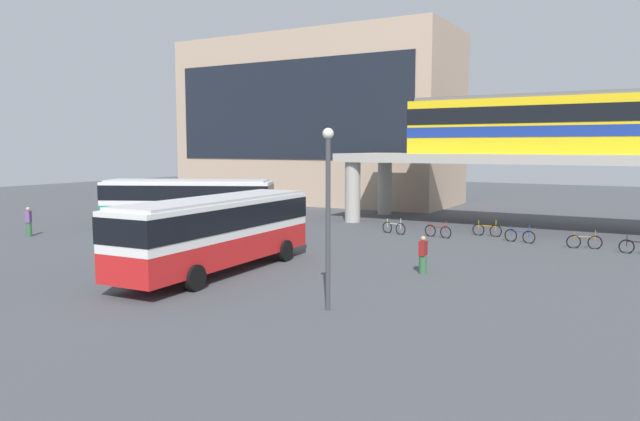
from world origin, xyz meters
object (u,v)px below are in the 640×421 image
at_px(bicycle_black, 638,247).
at_px(bus_secondary, 188,198).
at_px(bicycle_brown, 584,242).
at_px(bus_main, 218,226).
at_px(bicycle_blue, 520,236).
at_px(bicycle_red, 438,231).
at_px(bicycle_orange, 487,230).
at_px(train, 581,123).
at_px(pedestrian_by_bike_rack, 423,256).
at_px(pedestrian_at_kerb, 29,223).
at_px(station_building, 317,121).
at_px(bicycle_silver, 394,228).

bearing_deg(bicycle_black, bus_secondary, -171.29).
relative_size(bus_secondary, bicycle_brown, 6.35).
distance_m(bus_main, bicycle_brown, 19.39).
distance_m(bicycle_black, bicycle_blue, 6.00).
distance_m(bicycle_red, bicycle_blue, 4.64).
relative_size(bicycle_red, bicycle_black, 0.98).
bearing_deg(bicycle_red, bicycle_orange, 39.20).
height_order(train, pedestrian_by_bike_rack, train).
bearing_deg(pedestrian_at_kerb, bus_main, -8.54).
bearing_deg(bus_secondary, bicycle_red, 15.99).
bearing_deg(station_building, pedestrian_at_kerb, -96.40).
distance_m(bus_secondary, bicycle_blue, 20.81).
bearing_deg(bus_secondary, bicycle_orange, 19.68).
height_order(station_building, bicycle_black, station_building).
bearing_deg(station_building, bicycle_black, -31.44).
bearing_deg(bicycle_silver, bus_main, -98.19).
relative_size(bus_main, pedestrian_by_bike_rack, 6.89).
bearing_deg(bicycle_red, pedestrian_at_kerb, -151.08).
bearing_deg(pedestrian_by_bike_rack, bicycle_orange, 91.68).
distance_m(pedestrian_by_bike_rack, pedestrian_at_kerb, 24.27).
distance_m(bicycle_red, pedestrian_by_bike_rack, 10.60).
bearing_deg(pedestrian_at_kerb, bicycle_black, 19.59).
bearing_deg(bicycle_brown, bus_secondary, -169.25).
bearing_deg(train, bicycle_black, -63.19).
bearing_deg(station_building, bicycle_red, -43.25).
bearing_deg(bicycle_orange, bicycle_silver, -160.12).
bearing_deg(train, bicycle_blue, -109.16).
relative_size(bicycle_brown, pedestrian_at_kerb, 0.98).
bearing_deg(station_building, bicycle_blue, -36.15).
bearing_deg(bicycle_orange, bus_secondary, -160.32).
xyz_separation_m(bicycle_black, bicycle_blue, (-5.93, 0.90, 0.00)).
bearing_deg(bus_main, pedestrian_at_kerb, 171.46).
distance_m(bus_secondary, pedestrian_by_bike_rack, 19.23).
relative_size(train, bicycle_blue, 12.53).
bearing_deg(bicycle_red, station_building, 136.75).
bearing_deg(bus_secondary, bicycle_brown, 10.75).
height_order(bicycle_red, bicycle_brown, same).
relative_size(bus_secondary, pedestrian_at_kerb, 6.22).
bearing_deg(bicycle_blue, bicycle_silver, -177.06).
bearing_deg(station_building, bicycle_silver, -48.01).
bearing_deg(train, bicycle_silver, -144.95).
xyz_separation_m(bus_secondary, pedestrian_by_bike_rack, (18.31, -5.77, -1.23)).
bearing_deg(bicycle_red, pedestrian_by_bike_rack, -74.87).
bearing_deg(bicycle_blue, bicycle_brown, -7.21).
xyz_separation_m(pedestrian_by_bike_rack, pedestrian_at_kerb, (-24.22, -1.63, 0.08)).
height_order(bus_secondary, bicycle_red, bus_secondary).
relative_size(train, pedestrian_at_kerb, 12.46).
bearing_deg(pedestrian_at_kerb, bicycle_silver, 32.63).
relative_size(train, bus_secondary, 2.00).
bearing_deg(bicycle_brown, bus_main, -132.03).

